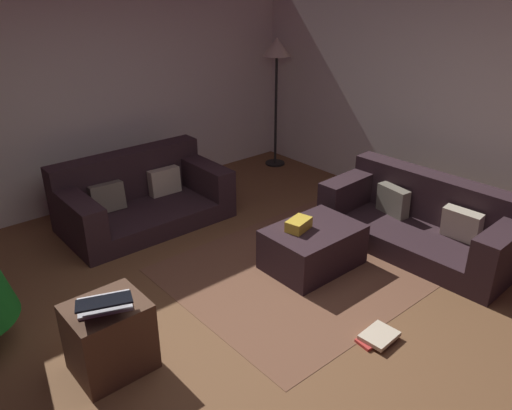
{
  "coord_description": "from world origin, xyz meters",
  "views": [
    {
      "loc": [
        -1.97,
        -2.45,
        2.57
      ],
      "look_at": [
        0.56,
        0.51,
        0.75
      ],
      "focal_mm": 35.45,
      "sensor_mm": 36.0,
      "label": 1
    }
  ],
  "objects_px": {
    "couch_left": "(140,197)",
    "laptop": "(104,303)",
    "gift_box": "(299,224)",
    "side_table": "(110,337)",
    "tv_remote": "(294,230)",
    "ottoman": "(313,247)",
    "corner_lamp": "(277,57)",
    "book_stack": "(377,337)",
    "couch_right": "(423,222)"
  },
  "relations": [
    {
      "from": "side_table",
      "to": "laptop",
      "type": "bearing_deg",
      "value": -111.51
    },
    {
      "from": "book_stack",
      "to": "tv_remote",
      "type": "bearing_deg",
      "value": 78.58
    },
    {
      "from": "tv_remote",
      "to": "book_stack",
      "type": "xyz_separation_m",
      "value": [
        -0.23,
        -1.16,
        -0.38
      ]
    },
    {
      "from": "couch_left",
      "to": "laptop",
      "type": "height_order",
      "value": "couch_left"
    },
    {
      "from": "couch_right",
      "to": "couch_left",
      "type": "bearing_deg",
      "value": 35.81
    },
    {
      "from": "gift_box",
      "to": "book_stack",
      "type": "xyz_separation_m",
      "value": [
        -0.28,
        -1.15,
        -0.42
      ]
    },
    {
      "from": "ottoman",
      "to": "corner_lamp",
      "type": "bearing_deg",
      "value": 54.64
    },
    {
      "from": "tv_remote",
      "to": "corner_lamp",
      "type": "height_order",
      "value": "corner_lamp"
    },
    {
      "from": "tv_remote",
      "to": "corner_lamp",
      "type": "distance_m",
      "value": 3.04
    },
    {
      "from": "side_table",
      "to": "corner_lamp",
      "type": "distance_m",
      "value": 4.52
    },
    {
      "from": "ottoman",
      "to": "tv_remote",
      "type": "relative_size",
      "value": 5.46
    },
    {
      "from": "gift_box",
      "to": "side_table",
      "type": "height_order",
      "value": "side_table"
    },
    {
      "from": "couch_left",
      "to": "ottoman",
      "type": "distance_m",
      "value": 2.06
    },
    {
      "from": "side_table",
      "to": "book_stack",
      "type": "relative_size",
      "value": 1.68
    },
    {
      "from": "couch_left",
      "to": "tv_remote",
      "type": "relative_size",
      "value": 11.04
    },
    {
      "from": "couch_left",
      "to": "corner_lamp",
      "type": "bearing_deg",
      "value": -170.83
    },
    {
      "from": "tv_remote",
      "to": "corner_lamp",
      "type": "bearing_deg",
      "value": 37.66
    },
    {
      "from": "ottoman",
      "to": "laptop",
      "type": "xyz_separation_m",
      "value": [
        -2.08,
        -0.08,
        0.39
      ]
    },
    {
      "from": "side_table",
      "to": "laptop",
      "type": "relative_size",
      "value": 1.12
    },
    {
      "from": "couch_right",
      "to": "corner_lamp",
      "type": "bearing_deg",
      "value": -12.73
    },
    {
      "from": "gift_box",
      "to": "tv_remote",
      "type": "height_order",
      "value": "gift_box"
    },
    {
      "from": "ottoman",
      "to": "gift_box",
      "type": "bearing_deg",
      "value": 149.3
    },
    {
      "from": "couch_left",
      "to": "tv_remote",
      "type": "bearing_deg",
      "value": 108.0
    },
    {
      "from": "couch_right",
      "to": "laptop",
      "type": "bearing_deg",
      "value": 80.97
    },
    {
      "from": "couch_right",
      "to": "gift_box",
      "type": "distance_m",
      "value": 1.36
    },
    {
      "from": "side_table",
      "to": "laptop",
      "type": "xyz_separation_m",
      "value": [
        -0.02,
        -0.05,
        0.32
      ]
    },
    {
      "from": "side_table",
      "to": "book_stack",
      "type": "height_order",
      "value": "side_table"
    },
    {
      "from": "book_stack",
      "to": "laptop",
      "type": "bearing_deg",
      "value": 149.36
    },
    {
      "from": "ottoman",
      "to": "gift_box",
      "type": "relative_size",
      "value": 3.59
    },
    {
      "from": "laptop",
      "to": "side_table",
      "type": "bearing_deg",
      "value": 68.49
    },
    {
      "from": "ottoman",
      "to": "side_table",
      "type": "distance_m",
      "value": 2.06
    },
    {
      "from": "laptop",
      "to": "gift_box",
      "type": "bearing_deg",
      "value": 4.54
    },
    {
      "from": "laptop",
      "to": "corner_lamp",
      "type": "height_order",
      "value": "corner_lamp"
    },
    {
      "from": "couch_right",
      "to": "gift_box",
      "type": "bearing_deg",
      "value": 64.53
    },
    {
      "from": "tv_remote",
      "to": "corner_lamp",
      "type": "xyz_separation_m",
      "value": [
        1.79,
        2.2,
        1.1
      ]
    },
    {
      "from": "gift_box",
      "to": "ottoman",
      "type": "bearing_deg",
      "value": -30.7
    },
    {
      "from": "ottoman",
      "to": "book_stack",
      "type": "relative_size",
      "value": 2.76
    },
    {
      "from": "laptop",
      "to": "couch_left",
      "type": "bearing_deg",
      "value": 56.37
    },
    {
      "from": "couch_right",
      "to": "laptop",
      "type": "relative_size",
      "value": 4.05
    },
    {
      "from": "tv_remote",
      "to": "ottoman",
      "type": "bearing_deg",
      "value": -39.2
    },
    {
      "from": "couch_left",
      "to": "side_table",
      "type": "xyz_separation_m",
      "value": [
        -1.31,
        -1.95,
        -0.01
      ]
    },
    {
      "from": "gift_box",
      "to": "book_stack",
      "type": "relative_size",
      "value": 0.77
    },
    {
      "from": "gift_box",
      "to": "corner_lamp",
      "type": "xyz_separation_m",
      "value": [
        1.74,
        2.21,
        1.06
      ]
    },
    {
      "from": "couch_right",
      "to": "side_table",
      "type": "bearing_deg",
      "value": 80.03
    },
    {
      "from": "couch_left",
      "to": "book_stack",
      "type": "bearing_deg",
      "value": 97.09
    },
    {
      "from": "couch_left",
      "to": "ottoman",
      "type": "xyz_separation_m",
      "value": [
        0.75,
        -1.92,
        -0.08
      ]
    },
    {
      "from": "corner_lamp",
      "to": "couch_right",
      "type": "bearing_deg",
      "value": -100.39
    },
    {
      "from": "gift_box",
      "to": "tv_remote",
      "type": "bearing_deg",
      "value": 168.14
    },
    {
      "from": "gift_box",
      "to": "corner_lamp",
      "type": "bearing_deg",
      "value": 51.68
    },
    {
      "from": "gift_box",
      "to": "side_table",
      "type": "distance_m",
      "value": 1.95
    }
  ]
}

